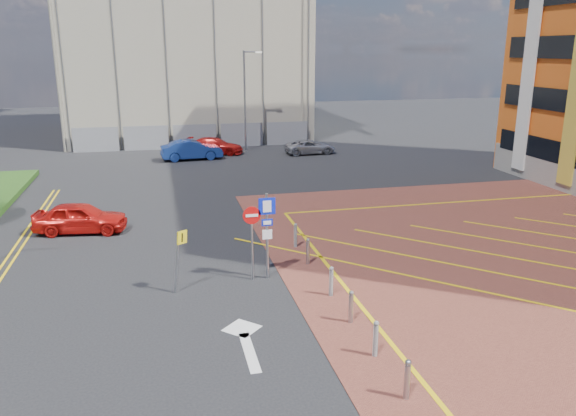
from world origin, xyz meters
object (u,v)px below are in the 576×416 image
object	(u,v)px
lamp_back	(246,97)
car_red_back	(215,146)
car_red_left	(80,218)
car_silver_back	(310,147)
car_blue_back	(192,150)
sign_cluster	(261,228)
warning_sign	(179,253)

from	to	relation	value
lamp_back	car_red_back	distance (m)	4.76
car_red_left	car_red_back	world-z (taller)	car_red_left
car_red_left	lamp_back	bearing A→B (deg)	-20.26
lamp_back	car_silver_back	distance (m)	6.66
car_blue_back	car_red_back	distance (m)	2.82
sign_cluster	car_red_back	world-z (taller)	sign_cluster
sign_cluster	car_blue_back	distance (m)	23.90
car_red_back	car_silver_back	xyz separation A→B (m)	(7.44, -1.68, -0.09)
lamp_back	car_blue_back	world-z (taller)	lamp_back
car_red_left	car_red_back	distance (m)	20.29
sign_cluster	warning_sign	bearing A→B (deg)	-169.95
warning_sign	car_red_left	xyz separation A→B (m)	(-4.10, 7.77, -0.73)
car_red_left	car_red_back	size ratio (longest dim) A/B	0.91
lamp_back	sign_cluster	distance (m)	27.38
lamp_back	warning_sign	distance (m)	28.50
car_red_back	car_silver_back	world-z (taller)	car_red_back
lamp_back	car_red_back	xyz separation A→B (m)	(-2.75, -1.15, -3.71)
warning_sign	car_blue_back	world-z (taller)	warning_sign
warning_sign	lamp_back	bearing A→B (deg)	76.25
sign_cluster	car_red_left	size ratio (longest dim) A/B	0.78
sign_cluster	car_red_left	distance (m)	10.19
car_red_left	car_silver_back	xyz separation A→B (m)	(15.52, 16.93, -0.13)
car_blue_back	car_silver_back	world-z (taller)	car_blue_back
lamp_back	car_red_back	world-z (taller)	lamp_back
sign_cluster	car_red_back	bearing A→B (deg)	87.71
lamp_back	car_silver_back	size ratio (longest dim) A/B	1.97
lamp_back	sign_cluster	size ratio (longest dim) A/B	2.50
sign_cluster	car_red_left	xyz separation A→B (m)	(-7.05, 7.25, -1.26)
sign_cluster	warning_sign	size ratio (longest dim) A/B	1.43
warning_sign	sign_cluster	bearing A→B (deg)	10.05
lamp_back	car_red_left	bearing A→B (deg)	-118.73
sign_cluster	car_blue_back	size ratio (longest dim) A/B	0.70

